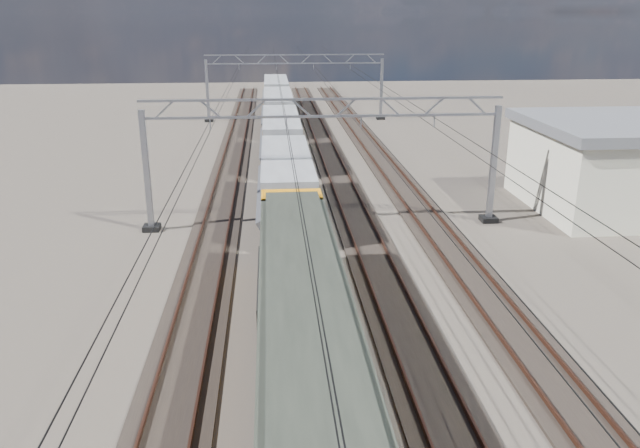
{
  "coord_description": "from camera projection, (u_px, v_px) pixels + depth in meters",
  "views": [
    {
      "loc": [
        -2.87,
        -29.03,
        11.4
      ],
      "look_at": [
        -0.74,
        -2.7,
        2.4
      ],
      "focal_mm": 35.0,
      "sensor_mm": 36.0,
      "label": 1
    }
  ],
  "objects": [
    {
      "name": "track_loco",
      "position": [
        291.0,
        251.0,
        31.11
      ],
      "size": [
        2.6,
        140.0,
        0.3
      ],
      "color": "black",
      "rests_on": "ground"
    },
    {
      "name": "track_inner_east",
      "position": [
        370.0,
        249.0,
        31.41
      ],
      "size": [
        2.6,
        140.0,
        0.3
      ],
      "color": "black",
      "rests_on": "ground"
    },
    {
      "name": "hopper_wagon_mid",
      "position": [
        281.0,
        134.0,
        49.23
      ],
      "size": [
        3.38,
        13.0,
        3.25
      ],
      "color": "black",
      "rests_on": "ground"
    },
    {
      "name": "track_outer_west",
      "position": [
        210.0,
        254.0,
        30.8
      ],
      "size": [
        2.6,
        140.0,
        0.3
      ],
      "color": "black",
      "rests_on": "ground"
    },
    {
      "name": "hopper_wagon_lead",
      "position": [
        286.0,
        180.0,
        35.84
      ],
      "size": [
        3.38,
        13.0,
        3.25
      ],
      "color": "black",
      "rests_on": "ground"
    },
    {
      "name": "hopper_wagon_fourth",
      "position": [
        276.0,
        91.0,
        76.03
      ],
      "size": [
        3.38,
        13.0,
        3.25
      ],
      "color": "black",
      "rests_on": "ground"
    },
    {
      "name": "overhead_wires",
      "position": [
        318.0,
        112.0,
        36.97
      ],
      "size": [
        12.03,
        140.0,
        0.53
      ],
      "color": "black",
      "rests_on": "ground"
    },
    {
      "name": "catenary_gantry_far",
      "position": [
        295.0,
        85.0,
        67.76
      ],
      "size": [
        19.9,
        0.9,
        7.11
      ],
      "color": "gray",
      "rests_on": "ground"
    },
    {
      "name": "catenary_gantry_mid",
      "position": [
        324.0,
        158.0,
        33.8
      ],
      "size": [
        19.9,
        0.9,
        7.11
      ],
      "color": "gray",
      "rests_on": "ground"
    },
    {
      "name": "locomotive",
      "position": [
        303.0,
        324.0,
        19.11
      ],
      "size": [
        2.76,
        21.1,
        3.62
      ],
      "color": "black",
      "rests_on": "ground"
    },
    {
      "name": "track_outer_east",
      "position": [
        448.0,
        247.0,
        31.72
      ],
      "size": [
        2.6,
        140.0,
        0.3
      ],
      "color": "black",
      "rests_on": "ground"
    },
    {
      "name": "ground",
      "position": [
        330.0,
        252.0,
        31.28
      ],
      "size": [
        160.0,
        160.0,
        0.0
      ],
      "primitive_type": "plane",
      "color": "black",
      "rests_on": "ground"
    },
    {
      "name": "hopper_wagon_third",
      "position": [
        278.0,
        108.0,
        62.63
      ],
      "size": [
        3.38,
        13.0,
        3.25
      ],
      "color": "black",
      "rests_on": "ground"
    }
  ]
}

